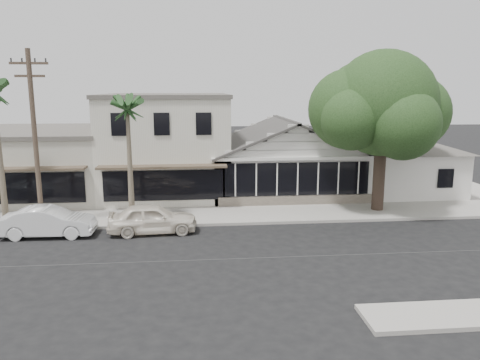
{
  "coord_description": "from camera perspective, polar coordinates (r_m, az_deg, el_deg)",
  "views": [
    {
      "loc": [
        -1.14,
        -18.75,
        7.13
      ],
      "look_at": [
        1.27,
        6.0,
        2.23
      ],
      "focal_mm": 35.0,
      "sensor_mm": 36.0,
      "label": 1
    }
  ],
  "objects": [
    {
      "name": "utility_pole",
      "position": [
        25.31,
        -23.73,
        4.91
      ],
      "size": [
        1.8,
        0.24,
        9.0
      ],
      "color": "brown",
      "rests_on": "ground"
    },
    {
      "name": "row_building_midnear",
      "position": [
        34.39,
        -23.92,
        1.78
      ],
      "size": [
        10.0,
        10.0,
        4.2
      ],
      "primitive_type": "cube",
      "color": "beige",
      "rests_on": "ground"
    },
    {
      "name": "shade_tree",
      "position": [
        27.98,
        16.69,
        8.58
      ],
      "size": [
        8.35,
        7.55,
        9.27
      ],
      "rotation": [
        0.0,
        0.0,
        0.34
      ],
      "color": "#403126",
      "rests_on": "ground"
    },
    {
      "name": "side_cottage",
      "position": [
        33.94,
        19.51,
        0.96
      ],
      "size": [
        6.0,
        6.0,
        3.0
      ],
      "primitive_type": "cube",
      "color": "silver",
      "rests_on": "ground"
    },
    {
      "name": "corner_shop",
      "position": [
        32.13,
        5.51,
        3.03
      ],
      "size": [
        10.4,
        8.6,
        5.1
      ],
      "color": "silver",
      "rests_on": "ground"
    },
    {
      "name": "car_0",
      "position": [
        23.77,
        -10.61,
        -4.62
      ],
      "size": [
        4.49,
        2.04,
        1.49
      ],
      "primitive_type": "imported",
      "rotation": [
        0.0,
        0.0,
        1.63
      ],
      "color": "white",
      "rests_on": "ground"
    },
    {
      "name": "row_building_near",
      "position": [
        32.53,
        -8.83,
        4.17
      ],
      "size": [
        8.0,
        10.0,
        6.5
      ],
      "primitive_type": "cube",
      "color": "silver",
      "rests_on": "ground"
    },
    {
      "name": "ground",
      "position": [
        20.09,
        -1.98,
        -9.64
      ],
      "size": [
        140.0,
        140.0,
        0.0
      ],
      "primitive_type": "plane",
      "color": "black",
      "rests_on": "ground"
    },
    {
      "name": "palm_east",
      "position": [
        24.76,
        -13.58,
        8.53
      ],
      "size": [
        2.91,
        2.91,
        7.16
      ],
      "color": "#726651",
      "rests_on": "ground"
    },
    {
      "name": "sidewalk_north",
      "position": [
        27.33,
        -19.97,
        -4.5
      ],
      "size": [
        90.0,
        3.5,
        0.15
      ],
      "primitive_type": "cube",
      "color": "#9E9991",
      "rests_on": "ground"
    },
    {
      "name": "car_1",
      "position": [
        24.67,
        -22.33,
        -4.74
      ],
      "size": [
        4.46,
        1.63,
        1.46
      ],
      "primitive_type": "imported",
      "rotation": [
        0.0,
        0.0,
        1.55
      ],
      "color": "white",
      "rests_on": "ground"
    }
  ]
}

